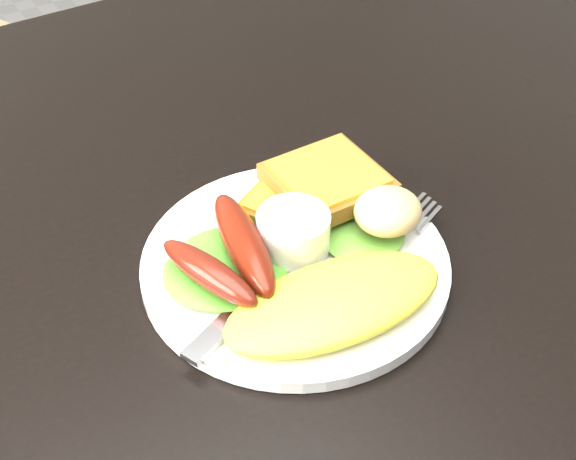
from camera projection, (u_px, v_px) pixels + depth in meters
The scene contains 12 objects.
dining_table at pixel (204, 233), 0.65m from camera, with size 1.20×0.80×0.04m, color black.
plate at pixel (295, 264), 0.59m from camera, with size 0.23×0.23×0.01m, color white.
lettuce_left at pixel (227, 267), 0.57m from camera, with size 0.09×0.09×0.01m, color #53A52C.
lettuce_right at pixel (364, 235), 0.60m from camera, with size 0.07×0.06×0.01m, color #598F2C.
omelette at pixel (334, 302), 0.54m from camera, with size 0.16×0.08×0.02m, color yellow.
sausage_a at pixel (209, 273), 0.54m from camera, with size 0.02×0.09×0.02m, color #65110D.
sausage_b at pixel (243, 243), 0.57m from camera, with size 0.03×0.11×0.03m, color maroon.
ramekin at pixel (293, 233), 0.58m from camera, with size 0.05×0.05×0.03m, color white.
toast_a at pixel (294, 204), 0.62m from camera, with size 0.07×0.07×0.01m, color brown.
toast_b at pixel (328, 181), 0.62m from camera, with size 0.08×0.08×0.01m, color brown.
potato_salad at pixel (388, 211), 0.59m from camera, with size 0.05×0.05×0.03m, color beige.
fork at pixel (272, 279), 0.57m from camera, with size 0.18×0.01×0.00m, color #ADAFB7.
Camera 1 is at (-0.20, -0.45, 1.17)m, focal length 50.00 mm.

